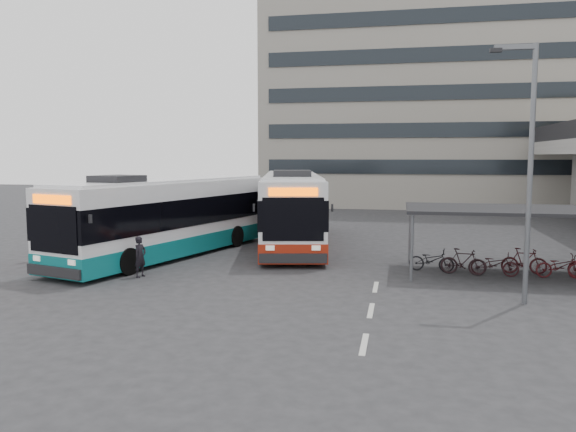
% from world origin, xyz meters
% --- Properties ---
extents(ground, '(120.00, 120.00, 0.00)m').
position_xyz_m(ground, '(0.00, 0.00, 0.00)').
color(ground, '#28282B').
rests_on(ground, ground).
extents(bike_shelter, '(10.00, 4.00, 2.54)m').
position_xyz_m(bike_shelter, '(8.47, 3.00, 1.30)').
color(bike_shelter, '#595B60').
rests_on(bike_shelter, ground).
extents(office_block, '(30.00, 15.00, 25.00)m').
position_xyz_m(office_block, '(6.00, 36.00, 12.50)').
color(office_block, gray).
rests_on(office_block, ground).
extents(road_markings, '(0.15, 7.60, 0.01)m').
position_xyz_m(road_markings, '(2.50, -3.00, 0.01)').
color(road_markings, beige).
rests_on(road_markings, ground).
extents(bus_main, '(5.39, 13.30, 3.84)m').
position_xyz_m(bus_main, '(-2.17, 8.77, 1.78)').
color(bus_main, white).
rests_on(bus_main, ground).
extents(bus_teal, '(6.05, 12.82, 3.71)m').
position_xyz_m(bus_teal, '(-6.88, 4.32, 1.72)').
color(bus_teal, white).
rests_on(bus_teal, ground).
extents(pedestrian, '(0.50, 0.63, 1.52)m').
position_xyz_m(pedestrian, '(-6.14, -0.07, 0.76)').
color(pedestrian, black).
rests_on(pedestrian, ground).
extents(lamp_post, '(1.36, 0.21, 7.73)m').
position_xyz_m(lamp_post, '(6.93, -1.32, 4.41)').
color(lamp_post, '#595B60').
rests_on(lamp_post, ground).
extents(sign_totem_mid, '(0.57, 0.19, 2.63)m').
position_xyz_m(sign_totem_mid, '(-11.60, 2.17, 1.35)').
color(sign_totem_mid, '#AB0F0A').
rests_on(sign_totem_mid, ground).
extents(sign_totem_north, '(0.53, 0.32, 2.51)m').
position_xyz_m(sign_totem_north, '(-14.57, 8.73, 1.30)').
color(sign_totem_north, '#AB0F0A').
rests_on(sign_totem_north, ground).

